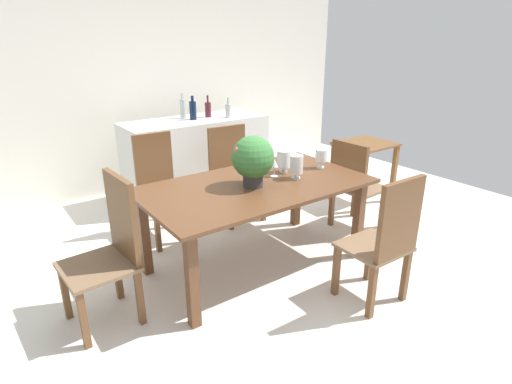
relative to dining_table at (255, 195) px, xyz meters
The scene contains 19 objects.
ground_plane 0.66m from the dining_table, 90.00° to the right, with size 7.04×7.04×0.00m, color silver.
back_wall 2.61m from the dining_table, 90.00° to the left, with size 6.40×0.10×2.60m, color silver.
dining_table is the anchor object (origin of this frame).
chair_foot_end 1.22m from the dining_table, ahead, with size 0.47×0.48×0.94m.
chair_head_end 1.21m from the dining_table, behind, with size 0.48×0.49×1.04m.
chair_near_right 1.10m from the dining_table, 67.54° to the right, with size 0.46×0.43×1.01m.
chair_far_right 1.11m from the dining_table, 67.31° to the left, with size 0.51×0.51×0.99m.
chair_far_left 1.11m from the dining_table, 112.15° to the left, with size 0.43×0.49×1.03m.
flower_centerpiece 0.33m from the dining_table, 146.81° to the right, with size 0.34×0.34×0.41m.
crystal_vase_left 0.77m from the dining_table, ahead, with size 0.10×0.10×0.17m.
crystal_vase_center_near 0.45m from the dining_table, 14.89° to the left, with size 0.12×0.12×0.20m.
crystal_vase_right 0.43m from the dining_table, 14.52° to the right, with size 0.11×0.11×0.20m.
wine_glass 0.33m from the dining_table, 13.53° to the left, with size 0.07×0.07×0.16m.
kitchen_counter 1.86m from the dining_table, 77.04° to the left, with size 1.72×0.66×0.96m, color silver.
wine_bottle_tall 1.88m from the dining_table, 77.76° to the left, with size 0.08×0.08×0.28m.
wine_bottle_dark 1.97m from the dining_table, 71.45° to the left, with size 0.07×0.07×0.26m.
wine_bottle_clear 1.87m from the dining_table, 64.44° to the left, with size 0.07×0.07×0.24m.
wine_bottle_green 2.00m from the dining_table, 80.38° to the left, with size 0.07×0.07×0.29m.
side_table 2.00m from the dining_table, 13.71° to the left, with size 0.62×0.56×0.72m.
Camera 1 is at (-1.88, -2.52, 1.91)m, focal length 29.09 mm.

